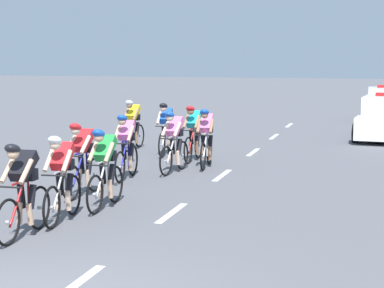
% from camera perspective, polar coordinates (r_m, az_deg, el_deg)
% --- Properties ---
extents(lane_markings_centre, '(0.14, 25.60, 0.01)m').
position_cam_1_polar(lane_markings_centre, '(15.95, 2.61, -2.68)').
color(lane_markings_centre, white).
rests_on(lane_markings_centre, ground).
extents(cyclist_lead, '(0.42, 1.72, 1.56)m').
position_cam_1_polar(cyclist_lead, '(10.72, -14.30, -3.71)').
color(cyclist_lead, black).
rests_on(cyclist_lead, ground).
extents(cyclist_second, '(0.45, 1.72, 1.56)m').
position_cam_1_polar(cyclist_second, '(11.58, -11.09, -2.79)').
color(cyclist_second, black).
rests_on(cyclist_second, ground).
extents(cyclist_third, '(0.42, 1.72, 1.56)m').
position_cam_1_polar(cyclist_third, '(12.47, -7.49, -1.97)').
color(cyclist_third, black).
rests_on(cyclist_third, ground).
extents(cyclist_fourth, '(0.43, 1.72, 1.56)m').
position_cam_1_polar(cyclist_fourth, '(13.62, -9.36, -1.21)').
color(cyclist_fourth, black).
rests_on(cyclist_fourth, ground).
extents(cyclist_fifth, '(0.44, 1.72, 1.56)m').
position_cam_1_polar(cyclist_fifth, '(15.38, -5.67, -0.14)').
color(cyclist_fifth, black).
rests_on(cyclist_fifth, ground).
extents(cyclist_sixth, '(0.45, 1.72, 1.56)m').
position_cam_1_polar(cyclist_sixth, '(16.16, -1.55, 0.26)').
color(cyclist_sixth, black).
rests_on(cyclist_sixth, ground).
extents(cyclist_seventh, '(0.45, 1.72, 1.56)m').
position_cam_1_polar(cyclist_seventh, '(16.91, 1.22, 0.59)').
color(cyclist_seventh, black).
rests_on(cyclist_seventh, ground).
extents(cyclist_eighth, '(0.44, 1.72, 1.56)m').
position_cam_1_polar(cyclist_eighth, '(19.00, -2.26, 1.36)').
color(cyclist_eighth, black).
rests_on(cyclist_eighth, ground).
extents(cyclist_ninth, '(0.42, 1.72, 1.56)m').
position_cam_1_polar(cyclist_ninth, '(17.95, 0.11, 1.00)').
color(cyclist_ninth, black).
rests_on(cyclist_ninth, ground).
extents(cyclist_tenth, '(0.42, 1.72, 1.56)m').
position_cam_1_polar(cyclist_tenth, '(20.25, -5.08, 1.72)').
color(cyclist_tenth, black).
rests_on(cyclist_tenth, ground).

